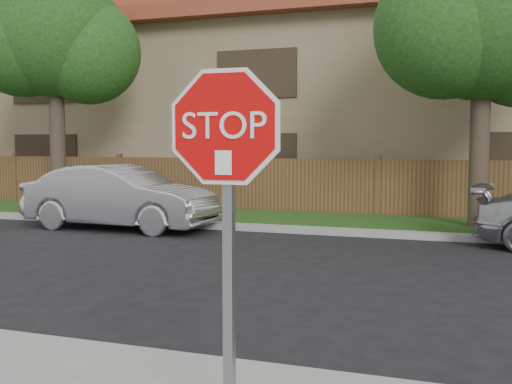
% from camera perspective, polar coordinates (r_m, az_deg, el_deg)
% --- Properties ---
extents(ground, '(90.00, 90.00, 0.00)m').
position_cam_1_polar(ground, '(5.74, -3.89, -16.23)').
color(ground, black).
rests_on(ground, ground).
extents(far_curb, '(70.00, 0.30, 0.15)m').
position_cam_1_polar(far_curb, '(13.41, 9.69, -3.83)').
color(far_curb, gray).
rests_on(far_curb, ground).
extents(grass_strip, '(70.00, 3.00, 0.12)m').
position_cam_1_polar(grass_strip, '(15.02, 10.69, -2.98)').
color(grass_strip, '#1E4714').
rests_on(grass_strip, ground).
extents(fence, '(70.00, 0.12, 1.60)m').
position_cam_1_polar(fence, '(16.52, 11.52, 0.28)').
color(fence, '#50301C').
rests_on(fence, ground).
extents(apartment_building, '(35.20, 9.20, 7.20)m').
position_cam_1_polar(apartment_building, '(22.09, 13.50, 8.42)').
color(apartment_building, '#877754').
rests_on(apartment_building, ground).
extents(tree_left, '(4.80, 3.90, 7.78)m').
position_cam_1_polar(tree_left, '(18.52, -18.84, 14.33)').
color(tree_left, '#382B21').
rests_on(tree_left, ground).
extents(tree_mid, '(4.80, 3.90, 7.35)m').
position_cam_1_polar(tree_mid, '(14.79, 20.92, 15.42)').
color(tree_mid, '#382B21').
rests_on(tree_mid, ground).
extents(stop_sign, '(1.01, 0.13, 2.55)m').
position_cam_1_polar(stop_sign, '(3.74, -2.87, 1.29)').
color(stop_sign, gray).
rests_on(stop_sign, sidewalk_near).
extents(sedan_left, '(4.70, 1.81, 1.53)m').
position_cam_1_polar(sedan_left, '(14.55, -12.80, -0.47)').
color(sedan_left, '#B6B6BB').
rests_on(sedan_left, ground).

